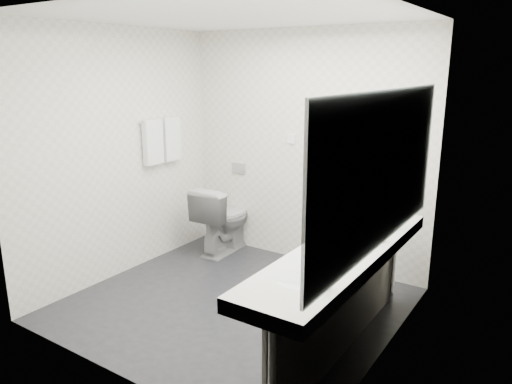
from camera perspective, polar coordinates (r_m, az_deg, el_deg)
The scene contains 30 objects.
floor at distance 4.56m, azimuth -2.68°, elevation -13.01°, with size 2.80×2.80×0.00m, color #232227.
ceiling at distance 4.06m, azimuth -3.12°, elevation 20.06°, with size 2.80×2.80×0.00m, color white.
wall_back at distance 5.22m, azimuth 5.65°, elevation 5.01°, with size 2.80×2.80×0.00m, color white.
wall_front at distance 3.21m, azimuth -16.78°, elevation -1.59°, with size 2.80×2.80×0.00m, color white.
wall_left at distance 5.08m, azimuth -15.74°, elevation 4.27°, with size 2.60×2.60×0.00m, color white.
wall_right at distance 3.51m, azimuth 15.85°, elevation -0.19°, with size 2.60×2.60×0.00m, color white.
vanity_counter at distance 3.56m, azimuth 10.10°, elevation -7.28°, with size 0.55×2.20×0.10m, color white.
vanity_panel at distance 3.73m, azimuth 10.16°, elevation -13.44°, with size 0.03×2.15×0.75m, color gray.
vanity_post_far at distance 4.61m, azimuth 15.77°, elevation -8.14°, with size 0.06×0.06×0.75m, color silver.
mirror at distance 3.28m, azimuth 14.75°, elevation 2.48°, with size 0.02×2.20×1.05m, color #B2BCC6.
basin_near at distance 3.00m, azimuth 5.03°, elevation -10.61°, with size 0.40×0.31×0.05m, color white.
basin_far at distance 4.12m, azimuth 13.78°, elevation -3.91°, with size 0.40×0.31×0.05m, color white.
faucet_near at distance 2.89m, azimuth 8.51°, elevation -9.84°, with size 0.04×0.04×0.15m, color silver.
faucet_far at distance 4.03m, azimuth 16.46°, elevation -3.14°, with size 0.04×0.04×0.15m, color silver.
soap_bottle_a at distance 3.55m, azimuth 12.21°, elevation -5.61°, with size 0.05×0.05×0.11m, color silver.
soap_bottle_b at distance 3.68m, azimuth 12.34°, elevation -5.11°, with size 0.06×0.06×0.08m, color silver.
glass_left at distance 3.71m, azimuth 14.64°, elevation -4.95°, with size 0.05×0.05×0.10m, color silver.
glass_right at distance 3.79m, azimuth 13.30°, elevation -4.32°, with size 0.07×0.07×0.12m, color silver.
toilet at distance 5.64m, azimuth -3.86°, elevation -3.13°, with size 0.44×0.78×0.79m, color white.
flush_plate at distance 5.70m, azimuth -2.06°, elevation 2.82°, with size 0.18×0.02×0.12m, color #B2B5BA.
pedal_bin at distance 4.93m, azimuth 6.45°, elevation -9.10°, with size 0.20×0.20×0.28m, color #B2B5BA.
bin_lid at distance 4.88m, azimuth 6.50°, elevation -7.53°, with size 0.20×0.20×0.01m, color #B2B5BA.
towel_rail at distance 5.37m, azimuth -11.15°, elevation 8.31°, with size 0.02×0.02×0.62m, color silver.
towel_near at distance 5.29m, azimuth -12.02°, elevation 5.78°, with size 0.07×0.24×0.48m, color white.
towel_far at distance 5.49m, azimuth -9.94°, elevation 6.18°, with size 0.07×0.24×0.48m, color white.
dryer_cradle at distance 5.04m, azimuth 8.08°, elevation 7.48°, with size 0.10×0.04×0.14m, color gray.
dryer_barrel at distance 4.98m, azimuth 7.74°, elevation 7.74°, with size 0.08×0.08×0.14m, color gray.
dryer_cord at distance 5.07m, azimuth 7.91°, elevation 4.65°, with size 0.02×0.02×0.35m, color black.
switch_plate_a at distance 5.26m, azimuth 4.17°, elevation 6.22°, with size 0.09×0.02×0.09m, color white.
switch_plate_b at distance 4.96m, azimuth 11.25°, elevation 5.47°, with size 0.09×0.02×0.09m, color white.
Camera 1 is at (2.41, -3.25, 2.11)m, focal length 34.00 mm.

